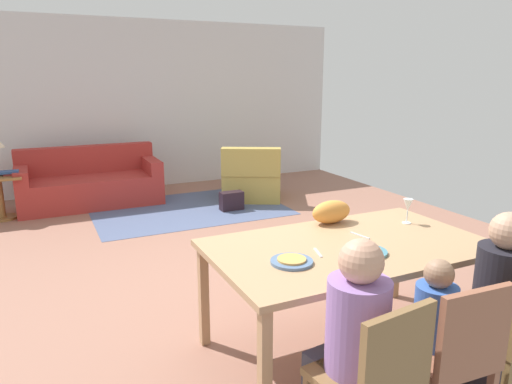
{
  "coord_description": "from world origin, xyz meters",
  "views": [
    {
      "loc": [
        -1.62,
        -3.81,
        1.82
      ],
      "look_at": [
        0.07,
        -0.26,
        0.85
      ],
      "focal_mm": 32.97,
      "sensor_mm": 36.0,
      "label": 1
    }
  ],
  "objects_px": {
    "couch": "(90,184)",
    "dining_table": "(349,253)",
    "plate_near_man": "(292,262)",
    "dining_chair_child": "(453,351)",
    "plate_near_child": "(367,252)",
    "cat": "(331,212)",
    "book_upper": "(9,172)",
    "dining_chair_man": "(376,377)",
    "armchair": "(252,178)",
    "side_table": "(0,191)",
    "person_woman": "(493,310)",
    "handbag": "(232,201)",
    "person_child": "(428,344)",
    "person_man": "(351,353)",
    "book_lower": "(13,174)",
    "wine_glass": "(408,206)"
  },
  "relations": [
    {
      "from": "person_child",
      "to": "couch",
      "type": "distance_m",
      "value": 5.5
    },
    {
      "from": "plate_near_child",
      "to": "person_woman",
      "type": "xyz_separation_m",
      "value": [
        0.5,
        -0.53,
        -0.26
      ]
    },
    {
      "from": "dining_chair_child",
      "to": "book_upper",
      "type": "bearing_deg",
      "value": 111.88
    },
    {
      "from": "couch",
      "to": "dining_chair_man",
      "type": "bearing_deg",
      "value": -83.6
    },
    {
      "from": "wine_glass",
      "to": "book_lower",
      "type": "height_order",
      "value": "wine_glass"
    },
    {
      "from": "book_upper",
      "to": "person_child",
      "type": "bearing_deg",
      "value": -67.4
    },
    {
      "from": "person_man",
      "to": "person_woman",
      "type": "distance_m",
      "value": 1.0
    },
    {
      "from": "person_child",
      "to": "couch",
      "type": "height_order",
      "value": "person_child"
    },
    {
      "from": "book_upper",
      "to": "cat",
      "type": "bearing_deg",
      "value": -60.07
    },
    {
      "from": "plate_near_man",
      "to": "couch",
      "type": "bearing_deg",
      "value": 97.31
    },
    {
      "from": "person_woman",
      "to": "armchair",
      "type": "relative_size",
      "value": 0.96
    },
    {
      "from": "book_upper",
      "to": "plate_near_man",
      "type": "bearing_deg",
      "value": -70.18
    },
    {
      "from": "book_lower",
      "to": "plate_near_man",
      "type": "bearing_deg",
      "value": -70.67
    },
    {
      "from": "side_table",
      "to": "book_upper",
      "type": "distance_m",
      "value": 0.29
    },
    {
      "from": "dining_table",
      "to": "dining_chair_man",
      "type": "distance_m",
      "value": 1.03
    },
    {
      "from": "dining_chair_child",
      "to": "couch",
      "type": "height_order",
      "value": "dining_chair_child"
    },
    {
      "from": "person_man",
      "to": "book_lower",
      "type": "xyz_separation_m",
      "value": [
        -1.57,
        5.09,
        0.08
      ]
    },
    {
      "from": "person_man",
      "to": "person_child",
      "type": "xyz_separation_m",
      "value": [
        0.5,
        -0.0,
        -0.08
      ]
    },
    {
      "from": "couch",
      "to": "handbag",
      "type": "relative_size",
      "value": 6.05
    },
    {
      "from": "armchair",
      "to": "book_upper",
      "type": "height_order",
      "value": "armchair"
    },
    {
      "from": "armchair",
      "to": "book_lower",
      "type": "relative_size",
      "value": 5.25
    },
    {
      "from": "wine_glass",
      "to": "book_upper",
      "type": "xyz_separation_m",
      "value": [
        -2.76,
        4.17,
        -0.27
      ]
    },
    {
      "from": "wine_glass",
      "to": "armchair",
      "type": "relative_size",
      "value": 0.16
    },
    {
      "from": "person_woman",
      "to": "book_upper",
      "type": "relative_size",
      "value": 5.04
    },
    {
      "from": "dining_chair_man",
      "to": "book_lower",
      "type": "bearing_deg",
      "value": 106.77
    },
    {
      "from": "dining_table",
      "to": "side_table",
      "type": "relative_size",
      "value": 3.12
    },
    {
      "from": "book_upper",
      "to": "armchair",
      "type": "bearing_deg",
      "value": -6.97
    },
    {
      "from": "dining_table",
      "to": "plate_near_man",
      "type": "distance_m",
      "value": 0.52
    },
    {
      "from": "couch",
      "to": "dining_table",
      "type": "bearing_deg",
      "value": -76.59
    },
    {
      "from": "plate_near_man",
      "to": "armchair",
      "type": "relative_size",
      "value": 0.22
    },
    {
      "from": "wine_glass",
      "to": "person_man",
      "type": "height_order",
      "value": "person_man"
    },
    {
      "from": "dining_chair_man",
      "to": "plate_near_man",
      "type": "bearing_deg",
      "value": 90.7
    },
    {
      "from": "plate_near_man",
      "to": "dining_chair_child",
      "type": "distance_m",
      "value": 0.95
    },
    {
      "from": "dining_table",
      "to": "person_woman",
      "type": "height_order",
      "value": "person_woman"
    },
    {
      "from": "plate_near_child",
      "to": "side_table",
      "type": "xyz_separation_m",
      "value": [
        -2.25,
        4.58,
        -0.39
      ]
    },
    {
      "from": "person_child",
      "to": "side_table",
      "type": "xyz_separation_m",
      "value": [
        -2.25,
        5.12,
        -0.06
      ]
    },
    {
      "from": "dining_chair_man",
      "to": "handbag",
      "type": "bearing_deg",
      "value": 75.87
    },
    {
      "from": "dining_chair_child",
      "to": "person_woman",
      "type": "xyz_separation_m",
      "value": [
        0.5,
        0.18,
        0.02
      ]
    },
    {
      "from": "person_man",
      "to": "cat",
      "type": "distance_m",
      "value": 1.36
    },
    {
      "from": "dining_chair_child",
      "to": "cat",
      "type": "xyz_separation_m",
      "value": [
        0.15,
        1.32,
        0.35
      ]
    },
    {
      "from": "couch",
      "to": "book_upper",
      "type": "relative_size",
      "value": 8.8
    },
    {
      "from": "dining_table",
      "to": "person_woman",
      "type": "bearing_deg",
      "value": -55.0
    },
    {
      "from": "plate_near_child",
      "to": "book_lower",
      "type": "relative_size",
      "value": 1.14
    },
    {
      "from": "dining_chair_man",
      "to": "person_man",
      "type": "xyz_separation_m",
      "value": [
        -0.01,
        0.17,
        0.02
      ]
    },
    {
      "from": "plate_near_child",
      "to": "cat",
      "type": "bearing_deg",
      "value": 76.15
    },
    {
      "from": "dining_table",
      "to": "handbag",
      "type": "bearing_deg",
      "value": 80.01
    },
    {
      "from": "cat",
      "to": "handbag",
      "type": "xyz_separation_m",
      "value": [
        0.47,
        3.08,
        -0.71
      ]
    },
    {
      "from": "couch",
      "to": "armchair",
      "type": "height_order",
      "value": "same"
    },
    {
      "from": "dining_chair_man",
      "to": "dining_chair_child",
      "type": "xyz_separation_m",
      "value": [
        0.48,
        -0.0,
        0.0
      ]
    },
    {
      "from": "dining_table",
      "to": "person_man",
      "type": "height_order",
      "value": "person_man"
    }
  ]
}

